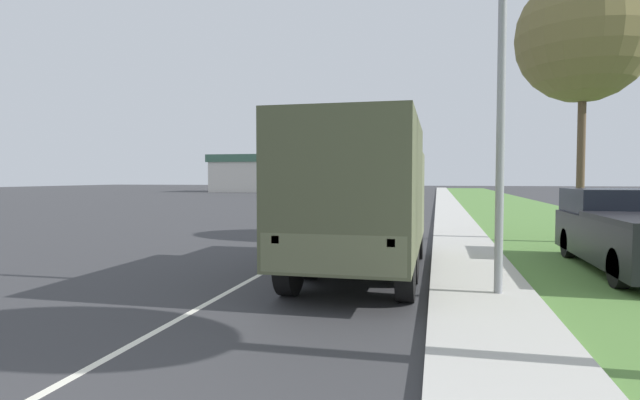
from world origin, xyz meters
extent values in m
plane|color=#38383A|center=(0.00, 40.00, 0.00)|extent=(180.00, 180.00, 0.00)
cube|color=silver|center=(0.00, 40.00, 0.00)|extent=(0.12, 120.00, 0.00)
cube|color=beige|center=(4.50, 40.00, 0.06)|extent=(1.80, 120.00, 0.12)
cube|color=#56843D|center=(8.90, 40.00, 0.01)|extent=(7.00, 120.00, 0.02)
cube|color=#606647|center=(2.19, 11.91, 1.66)|extent=(2.35, 1.93, 2.12)
cube|color=#4C5138|center=(2.19, 8.45, 1.90)|extent=(2.35, 4.97, 2.60)
cube|color=#606647|center=(2.19, 6.02, 0.95)|extent=(2.23, 0.10, 0.60)
cube|color=red|center=(1.31, 6.00, 1.15)|extent=(0.12, 0.06, 0.12)
cube|color=red|center=(3.07, 6.00, 1.15)|extent=(0.12, 0.06, 0.12)
cylinder|color=black|center=(1.16, 11.81, 0.57)|extent=(0.30, 1.15, 1.15)
cylinder|color=black|center=(3.21, 11.81, 0.57)|extent=(0.30, 1.15, 1.15)
cylinder|color=black|center=(1.16, 7.21, 0.57)|extent=(0.30, 1.15, 1.15)
cylinder|color=black|center=(3.21, 7.21, 0.57)|extent=(0.30, 1.15, 1.15)
cylinder|color=black|center=(1.16, 8.70, 0.57)|extent=(0.30, 1.15, 1.15)
cylinder|color=black|center=(3.21, 8.70, 0.57)|extent=(0.30, 1.15, 1.15)
cube|color=#B7BABF|center=(1.64, 20.37, 0.56)|extent=(1.89, 4.38, 0.77)
cube|color=black|center=(1.64, 20.46, 1.33)|extent=(1.66, 1.97, 0.77)
cylinder|color=black|center=(0.79, 21.77, 0.32)|extent=(0.20, 0.64, 0.64)
cylinder|color=black|center=(2.48, 21.77, 0.32)|extent=(0.20, 0.64, 0.64)
cylinder|color=black|center=(0.79, 18.97, 0.32)|extent=(0.20, 0.64, 0.64)
cylinder|color=black|center=(2.48, 18.97, 0.32)|extent=(0.20, 0.64, 0.64)
cube|color=#336B3D|center=(-1.80, 32.90, 0.47)|extent=(1.78, 4.01, 0.58)
cube|color=black|center=(-1.80, 32.98, 1.07)|extent=(1.56, 1.81, 0.62)
cylinder|color=black|center=(-2.59, 34.19, 0.32)|extent=(0.20, 0.64, 0.64)
cylinder|color=black|center=(-1.01, 34.19, 0.32)|extent=(0.20, 0.64, 0.64)
cylinder|color=black|center=(-2.59, 31.62, 0.32)|extent=(0.20, 0.64, 0.64)
cylinder|color=black|center=(-1.01, 31.62, 0.32)|extent=(0.20, 0.64, 0.64)
cube|color=black|center=(7.95, 10.93, 0.73)|extent=(2.02, 5.64, 0.96)
cube|color=black|center=(7.95, 12.57, 1.51)|extent=(1.86, 2.37, 0.61)
cylinder|color=black|center=(7.06, 12.79, 0.40)|extent=(0.24, 0.76, 0.76)
cylinder|color=black|center=(7.06, 9.07, 0.40)|extent=(0.24, 0.76, 0.76)
cylinder|color=gray|center=(4.75, 7.70, 3.49)|extent=(0.14, 0.14, 6.74)
cylinder|color=brown|center=(8.17, 16.17, 2.72)|extent=(0.25, 0.25, 5.40)
sphere|color=olive|center=(8.17, 16.17, 6.56)|extent=(4.14, 4.14, 4.14)
cube|color=beige|center=(-19.51, 68.11, 2.14)|extent=(16.81, 8.60, 4.29)
cube|color=#3D6651|center=(-19.51, 68.11, 4.82)|extent=(17.48, 8.94, 1.07)
camera|label=1|loc=(3.72, -1.25, 2.10)|focal=28.00mm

